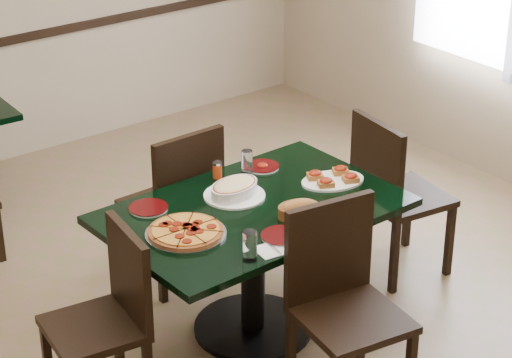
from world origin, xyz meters
TOP-DOWN VIEW (x-y plane):
  - floor at (0.00, 0.00)m, footprint 5.50×5.50m
  - room_shell at (1.02, 1.73)m, footprint 5.50×5.50m
  - main_table at (-0.04, -0.14)m, footprint 1.53×1.01m
  - chair_far at (-0.08, 0.51)m, footprint 0.47×0.47m
  - chair_near at (-0.04, -0.82)m, footprint 0.54×0.54m
  - chair_right at (0.96, -0.14)m, footprint 0.52×0.52m
  - chair_left at (-0.94, -0.20)m, footprint 0.48×0.48m
  - pepperoni_pizza at (-0.48, -0.17)m, footprint 0.40×0.40m
  - lasagna_casserole at (-0.05, 0.02)m, footprint 0.32×0.32m
  - bread_basket at (0.08, -0.35)m, footprint 0.25×0.20m
  - bruschetta_platter at (0.47, -0.17)m, footprint 0.41×0.33m
  - side_plate_near at (-0.13, -0.47)m, footprint 0.20×0.20m
  - side_plate_far_r at (0.28, 0.21)m, footprint 0.19×0.19m
  - side_plate_far_l at (-0.48, 0.17)m, footprint 0.20×0.20m
  - napkin_setting at (-0.25, -0.54)m, footprint 0.15×0.15m
  - water_glass_a at (0.17, 0.20)m, footprint 0.06×0.06m
  - water_glass_b at (-0.38, -0.55)m, footprint 0.07×0.07m
  - pepper_shaker at (0.02, 0.26)m, footprint 0.05×0.05m

SIDE VIEW (x-z plane):
  - floor at x=0.00m, z-range 0.00..0.00m
  - chair_left at x=-0.94m, z-range 0.06..0.97m
  - chair_far at x=-0.08m, z-range 0.06..1.04m
  - chair_right at x=0.96m, z-range 0.06..1.05m
  - main_table at x=-0.04m, z-range 0.19..0.94m
  - chair_near at x=-0.04m, z-range 0.07..1.07m
  - napkin_setting at x=-0.25m, z-range 0.75..0.76m
  - side_plate_near at x=-0.13m, z-range 0.75..0.77m
  - side_plate_far_l at x=-0.48m, z-range 0.75..0.77m
  - side_plate_far_r at x=0.28m, z-range 0.74..0.77m
  - pepperoni_pizza at x=-0.48m, z-range 0.75..0.79m
  - bruschetta_platter at x=0.47m, z-range 0.75..0.80m
  - bread_basket at x=0.08m, z-range 0.74..0.84m
  - lasagna_casserole at x=-0.05m, z-range 0.75..0.84m
  - pepper_shaker at x=0.02m, z-range 0.75..0.84m
  - water_glass_a at x=0.17m, z-range 0.75..0.88m
  - water_glass_b at x=-0.38m, z-range 0.75..0.90m
  - room_shell at x=1.02m, z-range -1.58..3.92m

